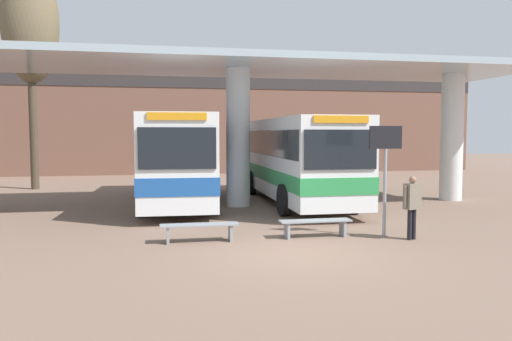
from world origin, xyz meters
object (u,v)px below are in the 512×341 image
object	(u,v)px
waiting_bench_near_pillar	(199,228)
poplar_tree_behind_left	(30,25)
transit_bus_center_bay	(294,156)
transit_bus_left_bay	(178,155)
info_sign_platform	(385,158)
pedestrian_waiting	(412,201)
waiting_bench_mid_platform	(315,224)

from	to	relation	value
waiting_bench_near_pillar	poplar_tree_behind_left	xyz separation A→B (m)	(-7.00, 13.75, 7.66)
transit_bus_center_bay	poplar_tree_behind_left	size ratio (longest dim) A/B	0.95
transit_bus_left_bay	poplar_tree_behind_left	distance (m)	11.09
info_sign_platform	poplar_tree_behind_left	world-z (taller)	poplar_tree_behind_left
transit_bus_center_bay	waiting_bench_near_pillar	xyz separation A→B (m)	(-4.34, -6.70, -1.50)
info_sign_platform	pedestrian_waiting	distance (m)	1.31
waiting_bench_near_pillar	pedestrian_waiting	xyz separation A→B (m)	(5.41, -0.77, 0.65)
transit_bus_left_bay	waiting_bench_near_pillar	size ratio (longest dim) A/B	5.43
transit_bus_left_bay	pedestrian_waiting	size ratio (longest dim) A/B	6.52
pedestrian_waiting	transit_bus_left_bay	bearing A→B (deg)	105.21
waiting_bench_near_pillar	info_sign_platform	distance (m)	5.19
transit_bus_center_bay	info_sign_platform	xyz separation A→B (m)	(0.54, -6.97, 0.25)
transit_bus_left_bay	pedestrian_waiting	bearing A→B (deg)	126.76
waiting_bench_near_pillar	waiting_bench_mid_platform	xyz separation A→B (m)	(3.06, 0.00, -0.00)
transit_bus_left_bay	info_sign_platform	xyz separation A→B (m)	(5.11, -7.75, 0.22)
waiting_bench_near_pillar	poplar_tree_behind_left	bearing A→B (deg)	116.98
pedestrian_waiting	poplar_tree_behind_left	distance (m)	20.34
pedestrian_waiting	waiting_bench_mid_platform	bearing A→B (deg)	142.70
transit_bus_left_bay	waiting_bench_mid_platform	world-z (taller)	transit_bus_left_bay
transit_bus_left_bay	waiting_bench_near_pillar	world-z (taller)	transit_bus_left_bay
waiting_bench_near_pillar	pedestrian_waiting	world-z (taller)	pedestrian_waiting
transit_bus_left_bay	waiting_bench_mid_platform	bearing A→B (deg)	116.12
poplar_tree_behind_left	transit_bus_center_bay	bearing A→B (deg)	-31.88
transit_bus_center_bay	waiting_bench_mid_platform	distance (m)	6.98
transit_bus_center_bay	info_sign_platform	size ratio (longest dim) A/B	3.57
info_sign_platform	pedestrian_waiting	xyz separation A→B (m)	(0.53, -0.49, -1.09)
waiting_bench_near_pillar	waiting_bench_mid_platform	size ratio (longest dim) A/B	1.03
transit_bus_center_bay	poplar_tree_behind_left	world-z (taller)	poplar_tree_behind_left
waiting_bench_mid_platform	poplar_tree_behind_left	world-z (taller)	poplar_tree_behind_left
waiting_bench_near_pillar	poplar_tree_behind_left	distance (m)	17.23
waiting_bench_mid_platform	poplar_tree_behind_left	size ratio (longest dim) A/B	0.17
waiting_bench_near_pillar	info_sign_platform	world-z (taller)	info_sign_platform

